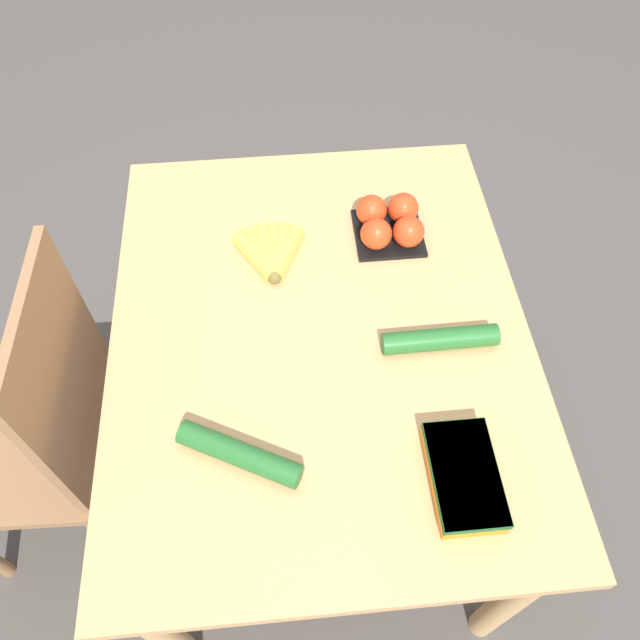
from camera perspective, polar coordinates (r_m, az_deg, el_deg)
The scene contains 8 objects.
ground_plane at distance 1.96m, azimuth 0.00°, elevation -12.80°, with size 12.00×12.00×0.00m, color #4C4742.
dining_table at distance 1.41m, azimuth 0.00°, elevation -3.23°, with size 1.11×0.88×0.73m.
chair at distance 1.59m, azimuth -23.92°, elevation -9.12°, with size 0.43×0.41×0.97m.
banana_bunch at distance 1.42m, azimuth -4.51°, elevation 6.09°, with size 0.17×0.17×0.04m.
tomato_pack at distance 1.46m, azimuth 6.38°, elevation 8.84°, with size 0.16×0.16×0.08m.
carrot_bag at distance 1.17m, azimuth 13.03°, elevation -13.70°, with size 0.20×0.12×0.04m.
cucumber_near at distance 1.17m, azimuth -7.38°, elevation -12.03°, with size 0.15×0.23×0.05m.
cucumber_far at distance 1.30m, azimuth 10.91°, elevation -1.74°, with size 0.05×0.24×0.05m.
Camera 1 is at (-0.74, 0.07, 1.82)m, focal length 35.00 mm.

